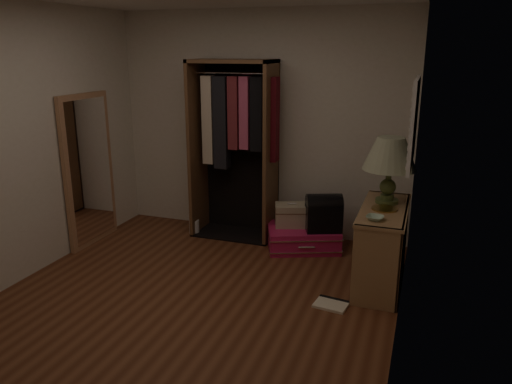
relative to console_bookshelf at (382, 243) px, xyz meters
The scene contains 13 objects.
ground 1.90m from the console_bookshelf, 145.68° to the right, with size 4.00×4.00×0.00m, color #5A2D19.
room_walls 2.09m from the console_bookshelf, 145.47° to the right, with size 3.52×4.02×2.60m.
console_bookshelf is the anchor object (origin of this frame).
open_wardrobe 2.07m from the console_bookshelf, 157.64° to the left, with size 1.01×0.50×2.05m.
floor_mirror 3.27m from the console_bookshelf, behind, with size 0.06×0.80×1.70m.
pink_suitcase 1.09m from the console_bookshelf, 148.43° to the left, with size 0.95×0.83×0.24m.
train_case 1.19m from the console_bookshelf, 151.39° to the left, with size 0.43×0.36×0.27m.
black_bag 0.86m from the console_bookshelf, 141.71° to the left, with size 0.45×0.37×0.42m.
table_lamp 0.83m from the console_bookshelf, 87.23° to the left, with size 0.62×0.62×0.63m.
brass_tray 0.38m from the console_bookshelf, 85.82° to the right, with size 0.25×0.25×0.01m.
ceramic_bowl 0.56m from the console_bookshelf, 96.02° to the right, with size 0.15×0.15×0.04m, color #A5C6AA.
white_jug 2.34m from the console_bookshelf, 166.20° to the left, with size 0.13×0.13×0.21m.
floor_book 0.81m from the console_bookshelf, 118.30° to the right, with size 0.31×0.26×0.03m.
Camera 1 is at (1.85, -3.52, 2.17)m, focal length 35.00 mm.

